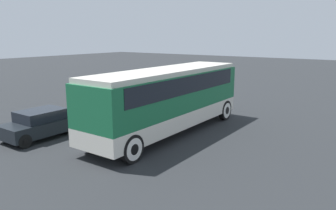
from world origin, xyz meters
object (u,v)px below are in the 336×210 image
(tour_bus, at_px, (169,95))
(parked_car_far, at_px, (152,95))
(parked_car_mid, at_px, (44,123))
(parked_car_near, at_px, (101,94))

(tour_bus, xyz_separation_m, parked_car_far, (4.90, 4.98, -1.27))
(parked_car_far, bearing_deg, parked_car_mid, -177.55)
(tour_bus, height_order, parked_car_far, tour_bus)
(parked_car_near, height_order, parked_car_mid, parked_car_mid)
(tour_bus, relative_size, parked_car_mid, 2.54)
(parked_car_near, xyz_separation_m, parked_car_far, (1.50, -3.57, 0.06))
(parked_car_mid, bearing_deg, parked_car_far, 2.45)
(parked_car_mid, bearing_deg, parked_car_near, 27.92)
(tour_bus, height_order, parked_car_near, tour_bus)
(parked_car_mid, distance_m, parked_car_far, 8.96)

